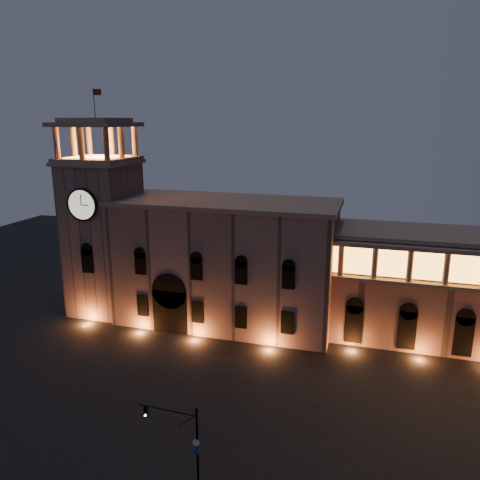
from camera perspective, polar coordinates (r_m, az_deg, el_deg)
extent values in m
plane|color=black|center=(50.07, -7.59, -19.85)|extent=(160.00, 160.00, 0.00)
cube|color=#856357|center=(65.69, -1.76, -2.95)|extent=(30.00, 12.00, 17.00)
cube|color=gray|center=(63.63, -1.82, 4.64)|extent=(30.80, 12.80, 0.60)
cube|color=black|center=(64.92, -8.31, -8.49)|extent=(5.00, 1.40, 6.00)
cylinder|color=black|center=(63.82, -8.41, -6.00)|extent=(5.00, 1.40, 5.00)
cube|color=#FFA032|center=(64.83, -8.38, -8.72)|extent=(4.20, 0.20, 5.00)
cube|color=#856357|center=(71.87, -16.21, 0.07)|extent=(9.00, 9.00, 22.00)
cube|color=gray|center=(70.06, -16.85, 9.02)|extent=(9.80, 9.80, 0.50)
cylinder|color=black|center=(66.86, -18.68, 4.10)|extent=(4.60, 0.35, 4.60)
cylinder|color=beige|center=(66.74, -18.75, 4.08)|extent=(4.00, 0.12, 4.00)
cube|color=gray|center=(70.02, -16.88, 9.42)|extent=(9.40, 9.40, 0.50)
cube|color=#FFA032|center=(69.99, -16.90, 9.67)|extent=(6.80, 6.80, 0.15)
cylinder|color=gray|center=(68.95, -21.46, 10.95)|extent=(0.76, 0.76, 4.20)
cylinder|color=gray|center=(66.72, -18.82, 11.09)|extent=(0.76, 0.76, 4.20)
cylinder|color=gray|center=(64.64, -15.99, 11.21)|extent=(0.76, 0.76, 4.20)
cylinder|color=gray|center=(75.13, -17.91, 11.45)|extent=(0.76, 0.76, 4.20)
cylinder|color=gray|center=(73.09, -15.39, 11.56)|extent=(0.76, 0.76, 4.20)
cylinder|color=gray|center=(71.20, -12.72, 11.66)|extent=(0.76, 0.76, 4.20)
cylinder|color=gray|center=(72.01, -19.61, 11.21)|extent=(0.76, 0.76, 4.20)
cylinder|color=gray|center=(67.89, -14.28, 11.45)|extent=(0.76, 0.76, 4.20)
cube|color=gray|center=(69.82, -17.17, 13.30)|extent=(9.80, 9.80, 0.60)
cube|color=gray|center=(69.81, -17.21, 13.79)|extent=(7.50, 7.50, 0.60)
cylinder|color=black|center=(69.85, -17.35, 15.68)|extent=(0.10, 0.10, 4.00)
plane|color=#4F1B16|center=(69.59, -17.01, 16.86)|extent=(1.20, 0.00, 1.20)
cylinder|color=gray|center=(58.63, 12.20, -2.36)|extent=(0.70, 0.70, 4.00)
cylinder|color=gray|center=(58.53, 16.11, -2.64)|extent=(0.70, 0.70, 4.00)
cylinder|color=gray|center=(58.71, 20.01, -2.90)|extent=(0.70, 0.70, 4.00)
cylinder|color=gray|center=(59.16, 23.87, -3.15)|extent=(0.70, 0.70, 4.00)
cylinder|color=black|center=(39.66, -5.21, -24.08)|extent=(0.20, 0.20, 6.87)
sphere|color=black|center=(37.56, -5.34, -19.86)|extent=(0.27, 0.27, 0.27)
cylinder|color=black|center=(38.79, -8.86, -19.80)|extent=(4.91, 0.28, 0.12)
cube|color=black|center=(39.82, -11.38, -19.77)|extent=(0.30, 0.28, 0.83)
cylinder|color=#0CE53F|center=(39.87, -11.47, -20.21)|extent=(0.18, 0.08, 0.18)
cylinder|color=silver|center=(39.15, -5.39, -23.40)|extent=(0.59, 0.06, 0.59)
cylinder|color=navy|center=(39.63, -5.36, -24.29)|extent=(0.59, 0.06, 0.59)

